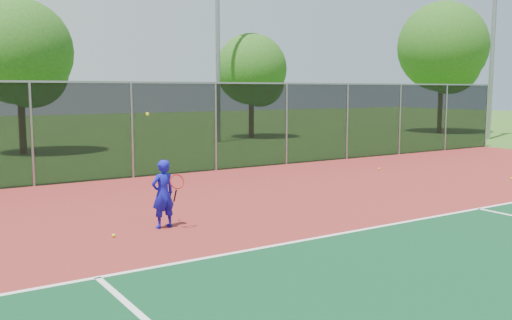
# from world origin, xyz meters

# --- Properties ---
(court_apron) EXTENTS (30.00, 20.00, 0.02)m
(court_apron) POSITION_xyz_m (0.00, 2.00, 0.01)
(court_apron) COLOR maroon
(court_apron) RESTS_ON ground
(fence_back) EXTENTS (30.00, 0.06, 3.03)m
(fence_back) POSITION_xyz_m (0.00, 12.00, 1.56)
(fence_back) COLOR black
(fence_back) RESTS_ON court_apron
(tennis_player) EXTENTS (0.59, 0.61, 2.33)m
(tennis_player) POSITION_xyz_m (-4.90, 5.35, 0.72)
(tennis_player) COLOR #1312B1
(tennis_player) RESTS_ON court_apron
(practice_ball_0) EXTENTS (0.07, 0.07, 0.07)m
(practice_ball_0) POSITION_xyz_m (4.81, 9.00, 0.06)
(practice_ball_0) COLOR #CBDA19
(practice_ball_0) RESTS_ON court_apron
(practice_ball_2) EXTENTS (0.07, 0.07, 0.07)m
(practice_ball_2) POSITION_xyz_m (-6.01, 5.16, 0.06)
(practice_ball_2) COLOR #CBDA19
(practice_ball_2) RESTS_ON court_apron
(practice_ball_4) EXTENTS (0.07, 0.07, 0.07)m
(practice_ball_4) POSITION_xyz_m (6.68, 5.19, 0.06)
(practice_ball_4) COLOR #CBDA19
(practice_ball_4) RESTS_ON court_apron
(floodlight_ne) EXTENTS (0.90, 0.40, 13.43)m
(floodlight_ne) POSITION_xyz_m (19.15, 14.73, 7.50)
(floodlight_ne) COLOR gray
(floodlight_ne) RESTS_ON ground
(tree_back_left) EXTENTS (4.56, 4.56, 6.69)m
(tree_back_left) POSITION_xyz_m (-4.42, 21.08, 4.20)
(tree_back_left) COLOR #352413
(tree_back_left) RESTS_ON ground
(tree_back_mid) EXTENTS (4.09, 4.09, 6.01)m
(tree_back_mid) POSITION_xyz_m (8.47, 22.78, 3.77)
(tree_back_mid) COLOR #352413
(tree_back_mid) RESTS_ON ground
(tree_back_right) EXTENTS (5.71, 5.71, 8.39)m
(tree_back_right) POSITION_xyz_m (20.89, 19.41, 5.27)
(tree_back_right) COLOR #352413
(tree_back_right) RESTS_ON ground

